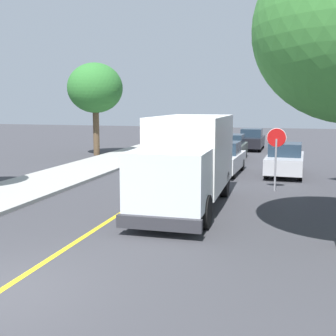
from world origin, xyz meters
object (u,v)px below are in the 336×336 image
at_px(parked_car_near, 223,159).
at_px(parked_van_across, 285,160).
at_px(stop_sign, 276,147).
at_px(parked_car_far, 251,140).
at_px(parked_car_mid, 230,148).
at_px(street_tree_down_block, 95,88).
at_px(box_truck, 188,157).

height_order(parked_car_near, parked_van_across, same).
bearing_deg(parked_van_across, stop_sign, -94.58).
height_order(parked_car_near, parked_car_far, same).
bearing_deg(parked_car_mid, street_tree_down_block, 179.97).
bearing_deg(parked_car_far, parked_car_near, -91.90).
relative_size(parked_car_near, parked_car_mid, 1.01).
bearing_deg(parked_car_far, box_truck, -91.48).
bearing_deg(parked_car_near, parked_van_across, 5.87).
bearing_deg(parked_car_mid, parked_van_across, -56.61).
distance_m(parked_car_mid, street_tree_down_block, 10.32).
height_order(box_truck, parked_car_near, box_truck).
relative_size(parked_car_near, stop_sign, 1.69).
bearing_deg(parked_car_near, stop_sign, -54.78).
xyz_separation_m(parked_car_near, stop_sign, (2.79, -3.96, 1.06)).
height_order(box_truck, street_tree_down_block, street_tree_down_block).
bearing_deg(box_truck, street_tree_down_block, 126.51).
distance_m(parked_car_near, parked_car_far, 12.39).
height_order(parked_van_across, stop_sign, stop_sign).
bearing_deg(street_tree_down_block, box_truck, -53.49).
height_order(box_truck, parked_car_mid, box_truck).
distance_m(parked_car_far, stop_sign, 16.55).
distance_m(parked_car_near, parked_car_mid, 5.64).
xyz_separation_m(parked_car_far, street_tree_down_block, (-10.32, -6.76, 3.91)).
bearing_deg(stop_sign, parked_car_far, 98.30).
relative_size(box_truck, street_tree_down_block, 1.12).
height_order(parked_car_far, parked_van_across, same).
xyz_separation_m(parked_car_mid, parked_car_far, (0.77, 6.76, 0.00)).
bearing_deg(parked_car_far, parked_van_across, -77.26).
xyz_separation_m(parked_car_mid, street_tree_down_block, (-9.55, 0.00, 3.91)).
distance_m(parked_van_across, stop_sign, 4.42).
bearing_deg(parked_car_mid, parked_car_far, 83.52).
bearing_deg(box_truck, parked_car_far, 88.52).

